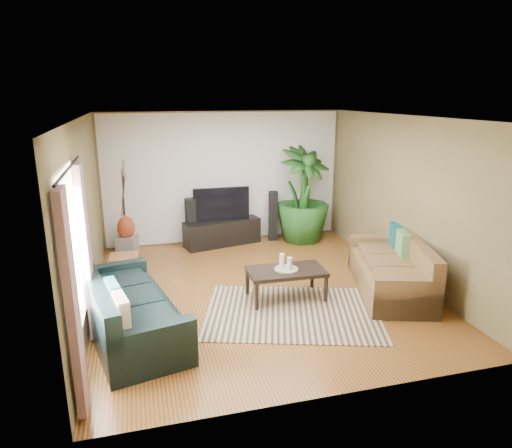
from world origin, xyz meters
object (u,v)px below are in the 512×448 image
object	(u,v)px
sofa_right	(390,265)
pedestal	(127,245)
coffee_table	(286,284)
speaker_right	(273,216)
potted_plant	(303,195)
vase	(126,228)
speaker_left	(191,223)
tv_stand	(222,232)
sofa_left	(129,303)
side_table	(125,270)
television	(221,204)

from	to	relation	value
sofa_right	pedestal	size ratio (longest dim) A/B	5.77
pedestal	coffee_table	bearing A→B (deg)	-49.30
speaker_right	potted_plant	size ratio (longest dim) A/B	0.53
potted_plant	vase	size ratio (longest dim) A/B	4.26
speaker_left	pedestal	distance (m)	1.32
speaker_right	tv_stand	bearing A→B (deg)	-163.22
tv_stand	potted_plant	size ratio (longest dim) A/B	0.79
sofa_right	tv_stand	distance (m)	3.65
speaker_left	vase	distance (m)	1.28
sofa_left	speaker_left	xyz separation A→B (m)	(1.21, 3.35, 0.08)
sofa_left	vase	distance (m)	3.20
tv_stand	potted_plant	xyz separation A→B (m)	(1.71, -0.14, 0.73)
sofa_right	tv_stand	world-z (taller)	sofa_right
sofa_left	sofa_right	distance (m)	3.99
sofa_right	side_table	xyz separation A→B (m)	(-4.06, 1.37, -0.18)
coffee_table	speaker_left	bearing A→B (deg)	111.78
side_table	coffee_table	bearing A→B (deg)	-27.33
potted_plant	side_table	xyz separation A→B (m)	(-3.64, -1.46, -0.75)
sofa_right	speaker_left	xyz separation A→B (m)	(-2.76, 3.02, 0.08)
sofa_right	vase	world-z (taller)	sofa_right
vase	side_table	xyz separation A→B (m)	(-0.03, -1.50, -0.29)
television	speaker_left	world-z (taller)	television
sofa_left	sofa_right	bearing A→B (deg)	-98.38
tv_stand	television	xyz separation A→B (m)	(0.00, 0.02, 0.60)
speaker_right	vase	distance (m)	3.03
speaker_left	side_table	size ratio (longest dim) A/B	2.07
sofa_left	television	distance (m)	3.82
tv_stand	television	distance (m)	0.60
tv_stand	vase	bearing A→B (deg)	169.94
sofa_right	tv_stand	xyz separation A→B (m)	(-2.12, 2.96, -0.16)
tv_stand	side_table	world-z (taller)	tv_stand
television	pedestal	size ratio (longest dim) A/B	3.17
tv_stand	television	world-z (taller)	television
tv_stand	potted_plant	distance (m)	1.86
coffee_table	speaker_left	size ratio (longest dim) A/B	1.16
sofa_left	television	xyz separation A→B (m)	(1.85, 3.31, 0.44)
sofa_left	speaker_left	distance (m)	3.57
television	vase	xyz separation A→B (m)	(-1.90, -0.12, -0.33)
coffee_table	speaker_right	xyz separation A→B (m)	(0.68, 2.88, 0.29)
potted_plant	pedestal	distance (m)	3.70
side_table	sofa_left	bearing A→B (deg)	-87.11
speaker_left	speaker_right	bearing A→B (deg)	-9.03
sofa_left	side_table	distance (m)	1.71
potted_plant	vase	world-z (taller)	potted_plant
sofa_right	coffee_table	world-z (taller)	sofa_right
television	side_table	xyz separation A→B (m)	(-1.93, -1.62, -0.62)
pedestal	vase	xyz separation A→B (m)	(0.00, 0.00, 0.35)
sofa_left	speaker_right	distance (m)	4.48
sofa_left	side_table	bearing A→B (deg)	-10.25
sofa_left	pedestal	world-z (taller)	sofa_left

